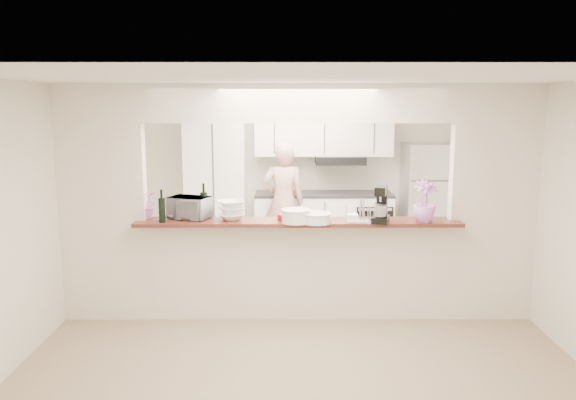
{
  "coord_description": "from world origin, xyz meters",
  "views": [
    {
      "loc": [
        -0.12,
        -5.81,
        2.31
      ],
      "look_at": [
        -0.1,
        0.3,
        1.24
      ],
      "focal_mm": 35.0,
      "sensor_mm": 36.0,
      "label": 1
    }
  ],
  "objects_px": {
    "toaster_oven": "(190,208)",
    "person": "(283,202)",
    "refrigerator": "(428,199)",
    "stand_mixer": "(381,206)"
  },
  "relations": [
    {
      "from": "refrigerator",
      "to": "toaster_oven",
      "type": "bearing_deg",
      "value": -140.91
    },
    {
      "from": "toaster_oven",
      "to": "person",
      "type": "xyz_separation_m",
      "value": [
        0.98,
        2.25,
        -0.34
      ]
    },
    {
      "from": "toaster_oven",
      "to": "refrigerator",
      "type": "bearing_deg",
      "value": 59.2
    },
    {
      "from": "toaster_oven",
      "to": "person",
      "type": "height_order",
      "value": "person"
    },
    {
      "from": "person",
      "to": "refrigerator",
      "type": "bearing_deg",
      "value": -175.82
    },
    {
      "from": "toaster_oven",
      "to": "person",
      "type": "distance_m",
      "value": 2.48
    },
    {
      "from": "stand_mixer",
      "to": "person",
      "type": "xyz_separation_m",
      "value": [
        -1.02,
        2.44,
        -0.39
      ]
    },
    {
      "from": "stand_mixer",
      "to": "person",
      "type": "height_order",
      "value": "person"
    },
    {
      "from": "refrigerator",
      "to": "person",
      "type": "height_order",
      "value": "person"
    },
    {
      "from": "stand_mixer",
      "to": "refrigerator",
      "type": "bearing_deg",
      "value": 66.78
    }
  ]
}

